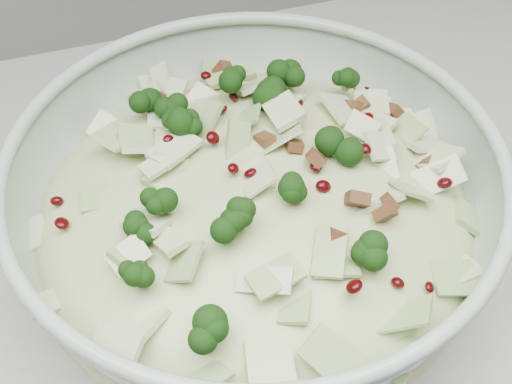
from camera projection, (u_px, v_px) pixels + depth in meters
counter at (336, 382)px, 1.02m from camera, size 3.60×0.60×0.90m
mixing_bowl at (255, 221)px, 0.54m from camera, size 0.43×0.43×0.14m
salad at (255, 200)px, 0.52m from camera, size 0.45×0.45×0.14m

